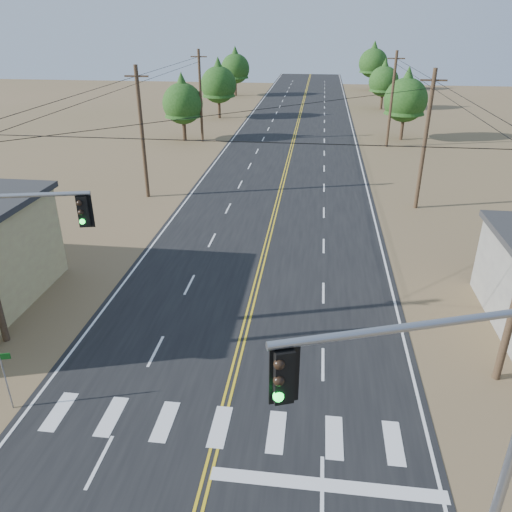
# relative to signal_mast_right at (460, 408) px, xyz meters

# --- Properties ---
(road) EXTENTS (15.00, 200.00, 0.02)m
(road) POSITION_rel_signal_mast_right_xyz_m (-6.31, 26.09, -5.31)
(road) COLOR black
(road) RESTS_ON ground
(utility_pole_left_mid) EXTENTS (1.80, 0.30, 10.00)m
(utility_pole_left_mid) POSITION_rel_signal_mast_right_xyz_m (-16.81, 28.09, -0.20)
(utility_pole_left_mid) COLOR #4C3826
(utility_pole_left_mid) RESTS_ON ground
(utility_pole_left_far) EXTENTS (1.80, 0.30, 10.00)m
(utility_pole_left_far) POSITION_rel_signal_mast_right_xyz_m (-16.81, 48.09, -0.20)
(utility_pole_left_far) COLOR #4C3826
(utility_pole_left_far) RESTS_ON ground
(utility_pole_right_mid) EXTENTS (1.80, 0.30, 10.00)m
(utility_pole_right_mid) POSITION_rel_signal_mast_right_xyz_m (4.19, 28.09, -0.20)
(utility_pole_right_mid) COLOR #4C3826
(utility_pole_right_mid) RESTS_ON ground
(utility_pole_right_far) EXTENTS (1.80, 0.30, 10.00)m
(utility_pole_right_far) POSITION_rel_signal_mast_right_xyz_m (4.19, 48.09, -0.20)
(utility_pole_right_far) COLOR #4C3826
(utility_pole_right_far) RESTS_ON ground
(signal_mast_right) EXTENTS (5.98, 2.41, 7.89)m
(signal_mast_right) POSITION_rel_signal_mast_right_xyz_m (0.00, 0.00, 0.00)
(signal_mast_right) COLOR gray
(signal_mast_right) RESTS_ON ground
(street_sign) EXTENTS (0.70, 0.24, 2.44)m
(street_sign) POSITION_rel_signal_mast_right_xyz_m (-14.11, 4.09, -3.68)
(street_sign) COLOR gray
(street_sign) RESTS_ON ground
(tree_left_near) EXTENTS (4.58, 4.58, 7.63)m
(tree_left_near) POSITION_rel_signal_mast_right_xyz_m (-18.97, 48.25, -0.65)
(tree_left_near) COLOR #3F2D1E
(tree_left_near) RESTS_ON ground
(tree_left_mid) EXTENTS (4.96, 4.96, 8.27)m
(tree_left_mid) POSITION_rel_signal_mast_right_xyz_m (-17.68, 63.03, -0.26)
(tree_left_mid) COLOR #3F2D1E
(tree_left_mid) RESTS_ON ground
(tree_left_far) EXTENTS (5.14, 5.14, 8.56)m
(tree_left_far) POSITION_rel_signal_mast_right_xyz_m (-18.98, 85.50, -0.08)
(tree_left_far) COLOR #3F2D1E
(tree_left_far) RESTS_ON ground
(tree_right_near) EXTENTS (4.93, 4.93, 8.21)m
(tree_right_near) POSITION_rel_signal_mast_right_xyz_m (6.26, 51.91, -0.29)
(tree_right_near) COLOR #3F2D1E
(tree_right_near) RESTS_ON ground
(tree_right_mid) EXTENTS (4.52, 4.52, 7.54)m
(tree_right_mid) POSITION_rel_signal_mast_right_xyz_m (6.09, 73.73, -0.71)
(tree_right_mid) COLOR #3F2D1E
(tree_right_mid) RESTS_ON ground
(tree_right_far) EXTENTS (5.47, 5.47, 9.12)m
(tree_right_far) POSITION_rel_signal_mast_right_xyz_m (6.37, 96.80, 0.26)
(tree_right_far) COLOR #3F2D1E
(tree_right_far) RESTS_ON ground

